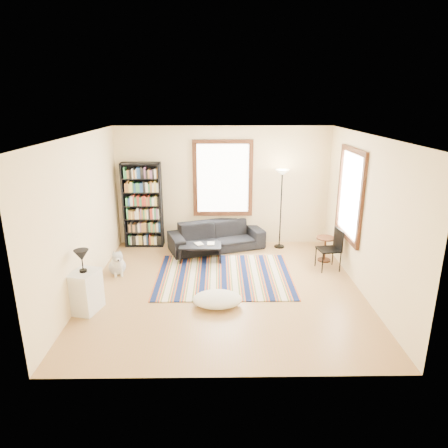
{
  "coord_description": "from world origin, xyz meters",
  "views": [
    {
      "loc": [
        -0.1,
        -6.75,
        3.38
      ],
      "look_at": [
        0.0,
        0.5,
        1.1
      ],
      "focal_mm": 32.0,
      "sensor_mm": 36.0,
      "label": 1
    }
  ],
  "objects_px": {
    "coffee_table": "(200,252)",
    "dog": "(117,262)",
    "floor_cushion": "(217,299)",
    "white_cabinet": "(86,291)",
    "folding_chair": "(329,250)",
    "bookshelf": "(143,205)",
    "side_table": "(325,249)",
    "floor_lamp": "(281,209)",
    "sofa": "(216,236)"
  },
  "relations": [
    {
      "from": "side_table",
      "to": "dog",
      "type": "distance_m",
      "value": 4.39
    },
    {
      "from": "coffee_table",
      "to": "dog",
      "type": "bearing_deg",
      "value": -157.24
    },
    {
      "from": "floor_cushion",
      "to": "folding_chair",
      "type": "height_order",
      "value": "folding_chair"
    },
    {
      "from": "sofa",
      "to": "dog",
      "type": "height_order",
      "value": "sofa"
    },
    {
      "from": "floor_cushion",
      "to": "white_cabinet",
      "type": "xyz_separation_m",
      "value": [
        -2.17,
        -0.16,
        0.24
      ]
    },
    {
      "from": "sofa",
      "to": "coffee_table",
      "type": "bearing_deg",
      "value": -135.71
    },
    {
      "from": "white_cabinet",
      "to": "floor_lamp",
      "type": "bearing_deg",
      "value": 54.0
    },
    {
      "from": "bookshelf",
      "to": "sofa",
      "type": "bearing_deg",
      "value": -8.9
    },
    {
      "from": "dog",
      "to": "side_table",
      "type": "bearing_deg",
      "value": -12.5
    },
    {
      "from": "folding_chair",
      "to": "dog",
      "type": "xyz_separation_m",
      "value": [
        -4.3,
        -0.18,
        -0.16
      ]
    },
    {
      "from": "white_cabinet",
      "to": "sofa",
      "type": "bearing_deg",
      "value": 68.01
    },
    {
      "from": "sofa",
      "to": "floor_cushion",
      "type": "distance_m",
      "value": 2.69
    },
    {
      "from": "floor_lamp",
      "to": "coffee_table",
      "type": "bearing_deg",
      "value": -156.83
    },
    {
      "from": "side_table",
      "to": "white_cabinet",
      "type": "distance_m",
      "value": 4.96
    },
    {
      "from": "folding_chair",
      "to": "white_cabinet",
      "type": "bearing_deg",
      "value": -168.46
    },
    {
      "from": "sofa",
      "to": "side_table",
      "type": "relative_size",
      "value": 4.02
    },
    {
      "from": "side_table",
      "to": "coffee_table",
      "type": "bearing_deg",
      "value": 178.67
    },
    {
      "from": "floor_cushion",
      "to": "folding_chair",
      "type": "relative_size",
      "value": 0.99
    },
    {
      "from": "floor_cushion",
      "to": "white_cabinet",
      "type": "bearing_deg",
      "value": -175.88
    },
    {
      "from": "floor_lamp",
      "to": "side_table",
      "type": "relative_size",
      "value": 3.44
    },
    {
      "from": "sofa",
      "to": "floor_cushion",
      "type": "bearing_deg",
      "value": -108.47
    },
    {
      "from": "side_table",
      "to": "floor_cushion",
      "type": "bearing_deg",
      "value": -140.4
    },
    {
      "from": "white_cabinet",
      "to": "coffee_table",
      "type": "bearing_deg",
      "value": 65.17
    },
    {
      "from": "bookshelf",
      "to": "side_table",
      "type": "xyz_separation_m",
      "value": [
        4.08,
        -1.02,
        -0.73
      ]
    },
    {
      "from": "bookshelf",
      "to": "folding_chair",
      "type": "height_order",
      "value": "bookshelf"
    },
    {
      "from": "sofa",
      "to": "white_cabinet",
      "type": "relative_size",
      "value": 3.1
    },
    {
      "from": "bookshelf",
      "to": "white_cabinet",
      "type": "xyz_separation_m",
      "value": [
        -0.42,
        -3.11,
        -0.65
      ]
    },
    {
      "from": "sofa",
      "to": "dog",
      "type": "bearing_deg",
      "value": -164.28
    },
    {
      "from": "folding_chair",
      "to": "side_table",
      "type": "bearing_deg",
      "value": 74.86
    },
    {
      "from": "dog",
      "to": "bookshelf",
      "type": "bearing_deg",
      "value": 60.11
    },
    {
      "from": "floor_cushion",
      "to": "side_table",
      "type": "xyz_separation_m",
      "value": [
        2.33,
        1.93,
        0.16
      ]
    },
    {
      "from": "folding_chair",
      "to": "floor_cushion",
      "type": "bearing_deg",
      "value": -155.63
    },
    {
      "from": "floor_cushion",
      "to": "dog",
      "type": "xyz_separation_m",
      "value": [
        -2.01,
        1.3,
        0.16
      ]
    },
    {
      "from": "bookshelf",
      "to": "dog",
      "type": "height_order",
      "value": "bookshelf"
    },
    {
      "from": "white_cabinet",
      "to": "dog",
      "type": "distance_m",
      "value": 1.47
    },
    {
      "from": "bookshelf",
      "to": "floor_cushion",
      "type": "relative_size",
      "value": 2.35
    },
    {
      "from": "coffee_table",
      "to": "side_table",
      "type": "distance_m",
      "value": 2.7
    },
    {
      "from": "folding_chair",
      "to": "white_cabinet",
      "type": "relative_size",
      "value": 1.23
    },
    {
      "from": "coffee_table",
      "to": "folding_chair",
      "type": "relative_size",
      "value": 1.05
    },
    {
      "from": "sofa",
      "to": "floor_lamp",
      "type": "bearing_deg",
      "value": -15.16
    },
    {
      "from": "bookshelf",
      "to": "coffee_table",
      "type": "relative_size",
      "value": 2.22
    },
    {
      "from": "bookshelf",
      "to": "floor_lamp",
      "type": "bearing_deg",
      "value": -3.02
    },
    {
      "from": "floor_cushion",
      "to": "dog",
      "type": "height_order",
      "value": "dog"
    },
    {
      "from": "bookshelf",
      "to": "floor_lamp",
      "type": "xyz_separation_m",
      "value": [
        3.22,
        -0.17,
        -0.07
      ]
    },
    {
      "from": "floor_cushion",
      "to": "floor_lamp",
      "type": "height_order",
      "value": "floor_lamp"
    },
    {
      "from": "coffee_table",
      "to": "dog",
      "type": "xyz_separation_m",
      "value": [
        -1.64,
        -0.69,
        0.09
      ]
    },
    {
      "from": "bookshelf",
      "to": "coffee_table",
      "type": "bearing_deg",
      "value": -34.84
    },
    {
      "from": "floor_cushion",
      "to": "floor_lamp",
      "type": "relative_size",
      "value": 0.46
    },
    {
      "from": "dog",
      "to": "folding_chair",
      "type": "bearing_deg",
      "value": -18.26
    },
    {
      "from": "floor_lamp",
      "to": "dog",
      "type": "relative_size",
      "value": 3.51
    }
  ]
}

